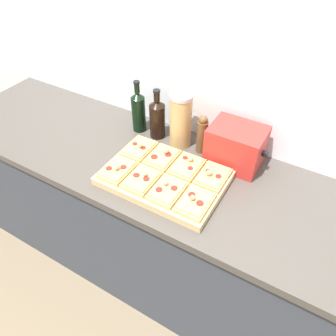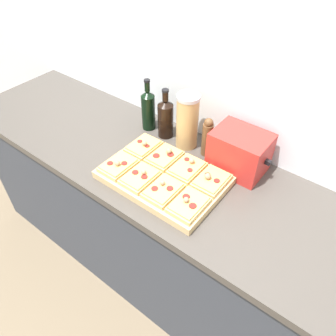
% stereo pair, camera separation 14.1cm
% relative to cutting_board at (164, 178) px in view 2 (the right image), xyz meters
% --- Properties ---
extents(ground_plane, '(12.00, 12.00, 0.00)m').
position_rel_cutting_board_xyz_m(ground_plane, '(-0.00, -0.24, -0.95)').
color(ground_plane, brown).
extents(wall_back, '(6.00, 0.06, 2.50)m').
position_rel_cutting_board_xyz_m(wall_back, '(-0.00, 0.44, 0.30)').
color(wall_back, silver).
rests_on(wall_back, ground_plane).
extents(kitchen_counter, '(2.63, 0.67, 0.93)m').
position_rel_cutting_board_xyz_m(kitchen_counter, '(-0.00, 0.08, -0.48)').
color(kitchen_counter, '#333842').
rests_on(kitchen_counter, ground_plane).
extents(cutting_board, '(0.54, 0.37, 0.04)m').
position_rel_cutting_board_xyz_m(cutting_board, '(0.00, 0.00, 0.00)').
color(cutting_board, tan).
rests_on(cutting_board, kitchen_counter).
extents(pizza_slice_back_left, '(0.12, 0.16, 0.05)m').
position_rel_cutting_board_xyz_m(pizza_slice_back_left, '(-0.20, 0.09, 0.03)').
color(pizza_slice_back_left, tan).
rests_on(pizza_slice_back_left, cutting_board).
extents(pizza_slice_back_midleft, '(0.12, 0.16, 0.06)m').
position_rel_cutting_board_xyz_m(pizza_slice_back_midleft, '(-0.06, 0.09, 0.03)').
color(pizza_slice_back_midleft, tan).
rests_on(pizza_slice_back_midleft, cutting_board).
extents(pizza_slice_back_midright, '(0.12, 0.16, 0.05)m').
position_rel_cutting_board_xyz_m(pizza_slice_back_midright, '(0.07, 0.09, 0.03)').
color(pizza_slice_back_midright, tan).
rests_on(pizza_slice_back_midright, cutting_board).
extents(pizza_slice_back_right, '(0.12, 0.16, 0.06)m').
position_rel_cutting_board_xyz_m(pizza_slice_back_right, '(0.20, 0.09, 0.03)').
color(pizza_slice_back_right, tan).
rests_on(pizza_slice_back_right, cutting_board).
extents(pizza_slice_front_left, '(0.12, 0.16, 0.05)m').
position_rel_cutting_board_xyz_m(pizza_slice_front_left, '(-0.20, -0.09, 0.03)').
color(pizza_slice_front_left, tan).
rests_on(pizza_slice_front_left, cutting_board).
extents(pizza_slice_front_midleft, '(0.12, 0.16, 0.05)m').
position_rel_cutting_board_xyz_m(pizza_slice_front_midleft, '(-0.07, -0.09, 0.03)').
color(pizza_slice_front_midleft, tan).
rests_on(pizza_slice_front_midleft, cutting_board).
extents(pizza_slice_front_midright, '(0.12, 0.16, 0.05)m').
position_rel_cutting_board_xyz_m(pizza_slice_front_midright, '(0.07, -0.09, 0.03)').
color(pizza_slice_front_midright, tan).
rests_on(pizza_slice_front_midright, cutting_board).
extents(pizza_slice_front_right, '(0.12, 0.16, 0.05)m').
position_rel_cutting_board_xyz_m(pizza_slice_front_right, '(0.20, -0.09, 0.03)').
color(pizza_slice_front_right, tan).
rests_on(pizza_slice_front_right, cutting_board).
extents(olive_oil_bottle, '(0.07, 0.07, 0.29)m').
position_rel_cutting_board_xyz_m(olive_oil_bottle, '(-0.32, 0.28, 0.10)').
color(olive_oil_bottle, black).
rests_on(olive_oil_bottle, kitchen_counter).
extents(wine_bottle, '(0.08, 0.08, 0.27)m').
position_rel_cutting_board_xyz_m(wine_bottle, '(-0.21, 0.28, 0.09)').
color(wine_bottle, black).
rests_on(wine_bottle, kitchen_counter).
extents(grain_jar_tall, '(0.11, 0.11, 0.29)m').
position_rel_cutting_board_xyz_m(grain_jar_tall, '(-0.07, 0.28, 0.13)').
color(grain_jar_tall, tan).
rests_on(grain_jar_tall, kitchen_counter).
extents(pepper_mill, '(0.05, 0.05, 0.21)m').
position_rel_cutting_board_xyz_m(pepper_mill, '(0.05, 0.28, 0.08)').
color(pepper_mill, brown).
rests_on(pepper_mill, kitchen_counter).
extents(toaster_oven, '(0.27, 0.19, 0.20)m').
position_rel_cutting_board_xyz_m(toaster_oven, '(0.22, 0.28, 0.08)').
color(toaster_oven, red).
rests_on(toaster_oven, kitchen_counter).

